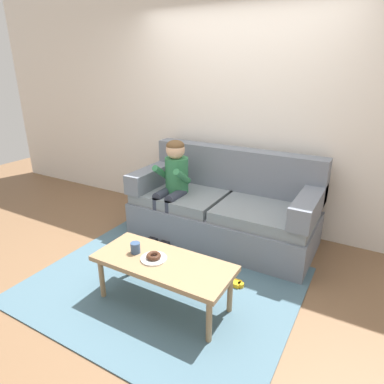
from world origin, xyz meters
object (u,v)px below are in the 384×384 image
couch (224,209)px  mug (135,248)px  person_child (173,179)px  toy_controller (232,283)px  coffee_table (163,266)px  donut (154,256)px

couch → mug: couch is taller
person_child → toy_controller: size_ratio=4.87×
couch → person_child: bearing=-158.6°
mug → coffee_table: bearing=1.2°
person_child → toy_controller: bearing=-30.5°
donut → mug: mug is taller
person_child → mug: 1.18m
donut → person_child: bearing=115.4°
couch → coffee_table: couch is taller
coffee_table → donut: donut is taller
coffee_table → donut: (-0.08, -0.02, 0.08)m
couch → toy_controller: couch is taller
coffee_table → toy_controller: 0.73m
donut → toy_controller: (0.46, 0.53, -0.42)m
coffee_table → mug: (-0.27, -0.01, 0.09)m
couch → coffee_table: (0.07, -1.31, 0.02)m
person_child → donut: (0.53, -1.12, -0.22)m
couch → person_child: person_child is taller
donut → toy_controller: size_ratio=0.53×
mug → toy_controller: mug is taller
donut → coffee_table: bearing=12.5°
person_child → toy_controller: 1.32m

